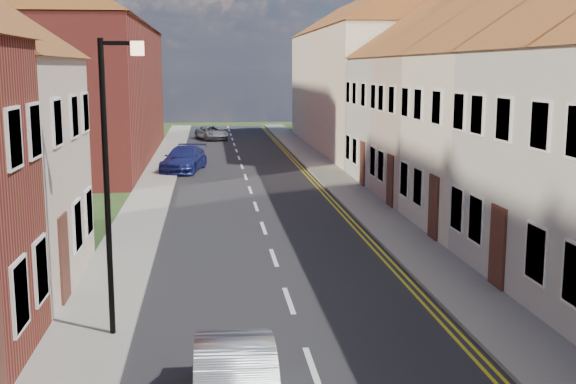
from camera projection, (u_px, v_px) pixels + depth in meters
road at (263, 228)px, 25.20m from camera, size 7.00×90.00×0.02m
pavement_left at (136, 230)px, 24.71m from camera, size 1.80×90.00×0.12m
pavement_right at (387, 224)px, 25.67m from camera, size 1.80×90.00×0.12m
cottage_r_pink at (539, 100)px, 24.36m from camera, size 8.30×6.00×9.00m
cottage_r_white_far at (480, 94)px, 29.65m from camera, size 8.30×5.20×9.00m
cottage_r_cream_far at (439, 90)px, 34.94m from camera, size 8.30×6.00×9.00m
block_right_far at (370, 71)px, 49.79m from camera, size 8.30×24.20×10.50m
block_left_far at (82, 72)px, 42.88m from camera, size 8.30×24.20×10.50m
lamppost at (110, 170)px, 14.39m from camera, size 0.88×0.15×6.00m
car_far at (184, 159)px, 38.96m from camera, size 2.73×4.88×1.33m
car_distant at (212, 133)px, 56.12m from camera, size 2.86×4.22×1.07m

